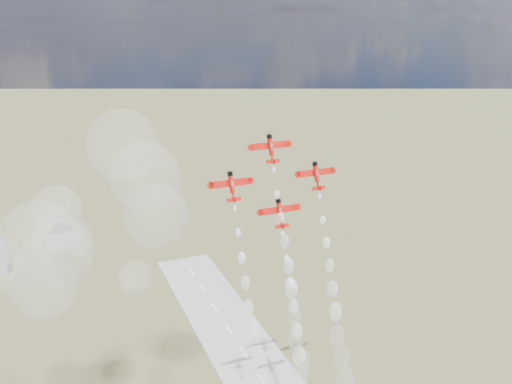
{
  "coord_description": "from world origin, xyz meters",
  "views": [
    {
      "loc": [
        -70.81,
        -134.6,
        139.64
      ],
      "look_at": [
        -15.04,
        0.16,
        90.3
      ],
      "focal_mm": 38.0,
      "sensor_mm": 36.0,
      "label": 1
    }
  ],
  "objects_px": {
    "plane_lead": "(271,148)",
    "plane_slot": "(280,213)",
    "plane_right": "(316,175)",
    "plane_left": "(232,186)"
  },
  "relations": [
    {
      "from": "plane_lead",
      "to": "plane_slot",
      "type": "bearing_deg",
      "value": -90.0
    },
    {
      "from": "plane_slot",
      "to": "plane_lead",
      "type": "bearing_deg",
      "value": 90.0
    },
    {
      "from": "plane_right",
      "to": "plane_slot",
      "type": "bearing_deg",
      "value": -165.81
    },
    {
      "from": "plane_right",
      "to": "plane_slot",
      "type": "distance_m",
      "value": 16.28
    },
    {
      "from": "plane_lead",
      "to": "plane_right",
      "type": "distance_m",
      "value": 16.28
    },
    {
      "from": "plane_left",
      "to": "plane_right",
      "type": "relative_size",
      "value": 1.0
    },
    {
      "from": "plane_right",
      "to": "plane_slot",
      "type": "xyz_separation_m",
      "value": [
        -13.34,
        -3.37,
        -8.71
      ]
    },
    {
      "from": "plane_left",
      "to": "plane_slot",
      "type": "relative_size",
      "value": 1.0
    },
    {
      "from": "plane_lead",
      "to": "plane_left",
      "type": "height_order",
      "value": "plane_lead"
    },
    {
      "from": "plane_left",
      "to": "plane_slot",
      "type": "height_order",
      "value": "plane_left"
    }
  ]
}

